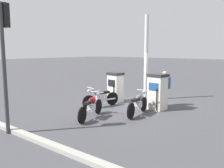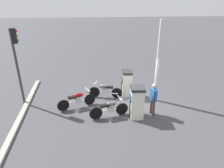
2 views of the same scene
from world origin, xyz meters
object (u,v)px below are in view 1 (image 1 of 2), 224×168
at_px(fuel_pump_near, 115,87).
at_px(fuel_pump_far, 158,91).
at_px(roadside_traffic_light, 5,46).
at_px(motorcycle_near_pump, 100,97).
at_px(motorcycle_extra, 91,106).
at_px(motorcycle_far_pump, 138,103).
at_px(attendant_person, 164,86).
at_px(canopy_support_pole, 146,59).

xyz_separation_m(fuel_pump_near, fuel_pump_far, (-0.00, 2.40, 0.05)).
relative_size(fuel_pump_near, roadside_traffic_light, 0.37).
bearing_deg(roadside_traffic_light, motorcycle_near_pump, -177.93).
xyz_separation_m(fuel_pump_near, motorcycle_near_pump, (1.30, 0.19, -0.30)).
height_order(motorcycle_near_pump, motorcycle_extra, motorcycle_near_pump).
bearing_deg(motorcycle_extra, motorcycle_far_pump, 145.15).
height_order(fuel_pump_far, motorcycle_far_pump, fuel_pump_far).
xyz_separation_m(motorcycle_far_pump, attendant_person, (-2.09, 0.05, 0.47)).
relative_size(motorcycle_extra, roadside_traffic_light, 0.48).
bearing_deg(fuel_pump_far, canopy_support_pole, -133.25).
height_order(fuel_pump_far, motorcycle_extra, fuel_pump_far).
bearing_deg(motorcycle_near_pump, motorcycle_far_pump, 90.99).
xyz_separation_m(attendant_person, roadside_traffic_light, (6.51, -1.94, 1.78)).
bearing_deg(motorcycle_near_pump, roadside_traffic_light, 2.07).
relative_size(fuel_pump_near, fuel_pump_far, 0.94).
height_order(fuel_pump_far, roadside_traffic_light, roadside_traffic_light).
bearing_deg(motorcycle_far_pump, canopy_support_pole, -153.03).
bearing_deg(fuel_pump_far, attendant_person, -172.08).
distance_m(attendant_person, canopy_support_pole, 1.95).
bearing_deg(motorcycle_near_pump, canopy_support_pole, 166.23).
relative_size(fuel_pump_far, motorcycle_extra, 0.82).
distance_m(fuel_pump_near, canopy_support_pole, 2.17).
height_order(fuel_pump_far, motorcycle_near_pump, fuel_pump_far).
height_order(motorcycle_far_pump, attendant_person, attendant_person).
bearing_deg(motorcycle_near_pump, fuel_pump_far, 120.37).
distance_m(roadside_traffic_light, canopy_support_pole, 7.17).
relative_size(fuel_pump_near, motorcycle_extra, 0.77).
xyz_separation_m(motorcycle_extra, roadside_traffic_light, (2.84, -0.80, 2.24)).
relative_size(fuel_pump_far, canopy_support_pole, 0.36).
xyz_separation_m(fuel_pump_far, motorcycle_extra, (2.83, -1.26, -0.33)).
distance_m(fuel_pump_far, roadside_traffic_light, 6.33).
xyz_separation_m(fuel_pump_near, canopy_support_pole, (-1.45, 0.86, 1.36)).
distance_m(motorcycle_near_pump, attendant_person, 3.03).
bearing_deg(fuel_pump_near, motorcycle_extra, 22.01).
xyz_separation_m(motorcycle_near_pump, canopy_support_pole, (-2.75, 0.67, 1.66)).
height_order(fuel_pump_near, fuel_pump_far, fuel_pump_far).
relative_size(motorcycle_far_pump, attendant_person, 1.17).
bearing_deg(roadside_traffic_light, motorcycle_extra, 164.27).
xyz_separation_m(fuel_pump_far, roadside_traffic_light, (5.67, -2.06, 1.91)).
height_order(motorcycle_far_pump, canopy_support_pole, canopy_support_pole).
xyz_separation_m(fuel_pump_near, motorcycle_far_pump, (1.26, 2.24, -0.29)).
height_order(motorcycle_extra, attendant_person, attendant_person).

